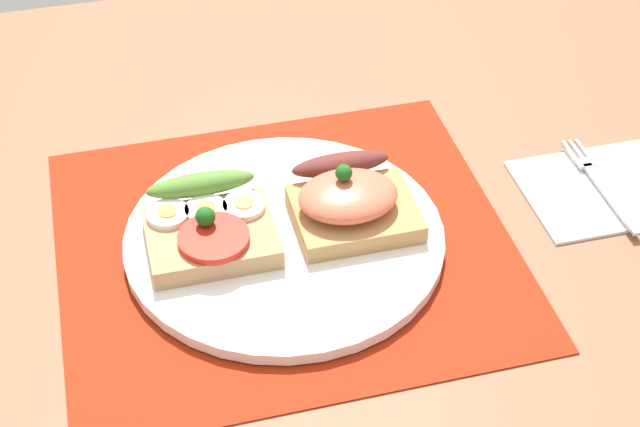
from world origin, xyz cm
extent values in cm
cube|color=brown|center=(0.00, 0.00, -1.60)|extent=(120.00, 90.00, 3.20)
cube|color=maroon|center=(0.00, 0.00, 0.15)|extent=(36.70, 33.54, 0.30)
cylinder|color=white|center=(0.00, 0.00, 0.82)|extent=(26.16, 26.16, 1.03)
cube|color=tan|center=(-5.93, 0.19, 2.23)|extent=(10.19, 8.12, 1.79)
cylinder|color=red|center=(-5.91, -1.42, 3.42)|extent=(5.64, 5.64, 0.60)
ellipsoid|color=#50812F|center=(-5.93, 4.65, 4.02)|extent=(8.97, 2.20, 1.80)
sphere|color=#1E5919|center=(-6.25, 0.19, 4.52)|extent=(1.60, 1.60, 1.60)
cylinder|color=white|center=(-8.99, 2.34, 3.37)|extent=(3.46, 3.46, 0.50)
cylinder|color=yellow|center=(-8.99, 2.34, 3.70)|extent=(1.56, 1.56, 0.16)
cylinder|color=white|center=(-5.93, 2.10, 3.37)|extent=(3.46, 3.46, 0.50)
cylinder|color=yellow|center=(-5.93, 2.10, 3.70)|extent=(1.56, 1.56, 0.16)
cylinder|color=white|center=(-2.88, 1.88, 3.37)|extent=(3.46, 3.46, 0.50)
cylinder|color=yellow|center=(-2.88, 1.88, 3.70)|extent=(1.56, 1.56, 0.16)
cube|color=tan|center=(5.93, 0.07, 2.17)|extent=(9.94, 8.11, 1.67)
ellipsoid|color=#E16649|center=(5.33, 0.42, 4.21)|extent=(8.15, 6.49, 2.41)
ellipsoid|color=maroon|center=(5.93, 4.53, 3.91)|extent=(8.45, 2.20, 1.80)
sphere|color=#1E5919|center=(5.13, 0.67, 6.12)|extent=(1.40, 1.40, 1.40)
cube|color=white|center=(28.56, -0.02, 0.30)|extent=(13.95, 11.20, 0.60)
cube|color=#B7B7BC|center=(28.32, -1.92, 0.76)|extent=(0.80, 9.54, 0.32)
cube|color=#B7B7BC|center=(28.32, 3.05, 0.76)|extent=(1.50, 1.20, 0.32)
cube|color=#B7B7BC|center=(27.67, 5.05, 0.76)|extent=(0.32, 2.80, 0.32)
cube|color=#B7B7BC|center=(28.32, 5.05, 0.76)|extent=(0.32, 2.80, 0.32)
cube|color=#B7B7BC|center=(28.97, 5.05, 0.76)|extent=(0.32, 2.80, 0.32)
camera|label=1|loc=(-11.70, -57.62, 54.79)|focal=54.80mm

